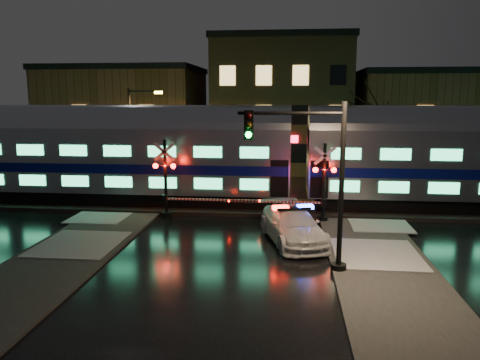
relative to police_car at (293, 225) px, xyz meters
name	(u,v)px	position (x,y,z in m)	size (l,w,h in m)	color
ground	(231,232)	(-3.00, 1.26, -0.79)	(120.00, 120.00, 0.00)	black
ballast	(242,207)	(-3.00, 6.26, -0.67)	(90.00, 4.20, 0.24)	black
sidewalk_left	(45,269)	(-9.50, -4.74, -0.73)	(4.00, 20.00, 0.12)	#2D2D2D
sidewalk_right	(392,283)	(3.50, -4.74, -0.73)	(4.00, 20.00, 0.12)	#2D2D2D
building_left	(126,120)	(-16.00, 23.26, 3.71)	(14.00, 10.00, 9.00)	brown
building_mid	(282,107)	(-1.00, 23.76, 4.96)	(12.00, 11.00, 11.50)	brown
building_right	(425,124)	(12.00, 23.26, 3.46)	(12.00, 10.00, 8.50)	brown
train	(299,154)	(0.36, 6.26, 2.60)	(51.00, 3.12, 5.92)	black
police_car	(293,225)	(0.00, 0.00, 0.00)	(3.60, 5.78, 1.73)	silver
crossing_signal_right	(317,190)	(1.29, 3.57, 0.97)	(5.99, 0.67, 4.24)	black
crossing_signal_left	(172,186)	(-6.58, 3.57, 1.02)	(6.16, 0.67, 4.36)	black
traffic_light	(314,184)	(0.73, -3.70, 2.64)	(4.17, 0.73, 6.45)	black
streetlight	(134,134)	(-10.87, 10.26, 3.37)	(2.41, 0.25, 7.21)	black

